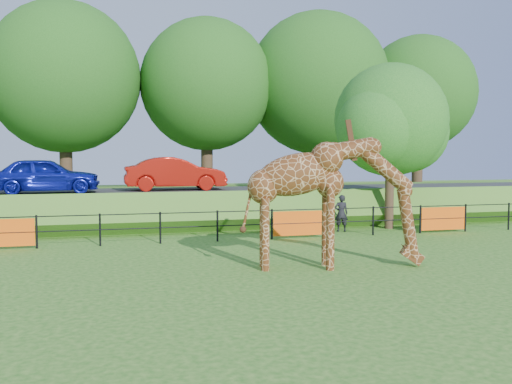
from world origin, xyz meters
TOP-DOWN VIEW (x-y plane):
  - ground at (0.00, 0.00)m, footprint 90.00×90.00m
  - giraffe at (2.22, 2.69)m, footprint 5.09×1.84m
  - perimeter_fence at (0.00, 8.00)m, footprint 28.07×0.10m
  - embankment at (0.00, 15.50)m, footprint 40.00×9.00m
  - road at (0.00, 14.00)m, footprint 40.00×5.00m
  - car_blue at (-6.29, 13.70)m, footprint 4.49×1.93m
  - car_red at (-0.75, 14.39)m, footprint 4.58×1.63m
  - visitor at (5.22, 9.24)m, footprint 0.60×0.46m
  - tree_east at (7.60, 9.63)m, footprint 5.40×4.71m
  - bg_tree_line at (1.89, 22.00)m, footprint 37.30×8.80m

SIDE VIEW (x-z plane):
  - ground at x=0.00m, z-range 0.00..0.00m
  - perimeter_fence at x=0.00m, z-range 0.00..1.10m
  - embankment at x=0.00m, z-range 0.00..1.30m
  - visitor at x=5.22m, z-range 0.00..1.47m
  - road at x=0.00m, z-range 1.30..1.42m
  - giraffe at x=2.22m, z-range 0.00..3.57m
  - car_red at x=-0.75m, z-range 1.42..2.92m
  - car_blue at x=-6.29m, z-range 1.42..2.93m
  - tree_east at x=7.60m, z-range 0.90..7.66m
  - bg_tree_line at x=1.89m, z-range 1.28..13.10m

